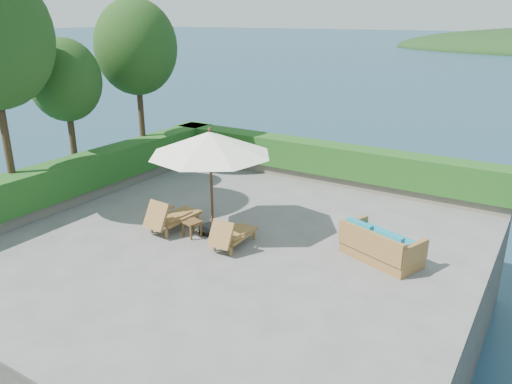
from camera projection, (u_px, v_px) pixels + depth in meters
The scene contains 14 objects.
ground at pixel (230, 239), 12.86m from camera, with size 12.00×12.00×0.00m, color gray.
foundation at pixel (231, 291), 13.38m from camera, with size 12.00×12.00×3.00m, color #60584C.
ocean at pixel (232, 337), 13.87m from camera, with size 600.00×600.00×0.00m, color #193C4F.
planter_wall_far at pixel (322, 176), 17.28m from camera, with size 12.00×0.60×0.36m, color gray.
planter_wall_left at pixel (83, 194), 15.59m from camera, with size 0.60×12.00×0.36m, color gray.
hedge_far at pixel (323, 157), 17.06m from camera, with size 12.40×0.90×1.00m, color #194413.
hedge_left at pixel (80, 173), 15.36m from camera, with size 0.90×12.40×1.00m, color #194413.
tree_mid at pixel (65, 81), 15.26m from camera, with size 2.20×2.20×4.83m.
tree_far at pixel (136, 48), 16.93m from camera, with size 2.80×2.80×6.03m.
patio_umbrella at pixel (210, 144), 12.50m from camera, with size 3.70×3.70×2.83m.
lounge_left at pixel (171, 216), 13.27m from camera, with size 0.79×1.65×0.93m.
lounge_right at pixel (231, 234), 12.29m from camera, with size 0.68×1.46×0.83m.
side_table at pixel (192, 224), 12.88m from camera, with size 0.50×0.50×0.44m.
wicker_loveseat at pixel (380, 247), 11.63m from camera, with size 2.06×1.52×0.91m.
Camera 1 is at (6.76, -9.59, 5.45)m, focal length 35.00 mm.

